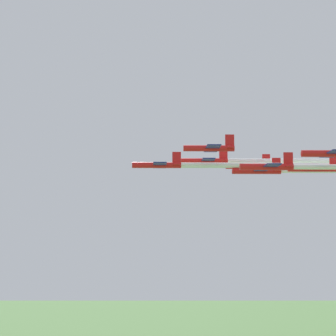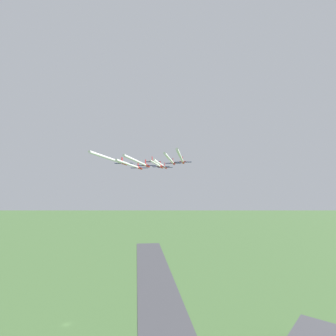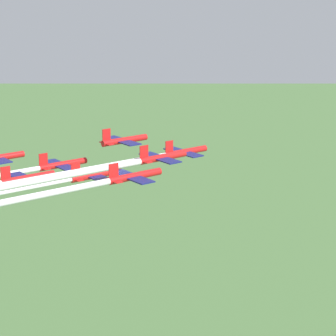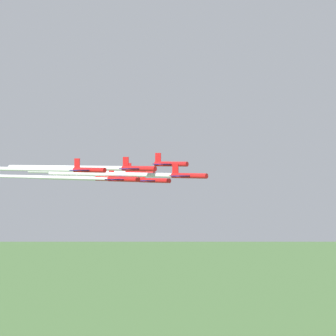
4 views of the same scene
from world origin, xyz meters
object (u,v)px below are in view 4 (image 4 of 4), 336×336
object	(u,v)px
jet_3	(153,180)
jet_5	(88,170)
jet_1	(170,164)
jet_7	(109,179)
jet_4	(122,179)
jet_2	(138,168)
jet_0	(188,175)
jet_6	(139,173)

from	to	relation	value
jet_3	jet_5	bearing A→B (deg)	-0.00
jet_3	jet_5	distance (m)	25.93
jet_1	jet_7	distance (m)	22.28
jet_3	jet_4	xyz separation A→B (m)	(7.08, -10.74, 0.60)
jet_2	jet_7	bearing A→B (deg)	-120.47
jet_0	jet_3	xyz separation A→B (m)	(-25.34, -1.30, -1.86)
jet_2	jet_6	world-z (taller)	jet_2
jet_6	jet_3	bearing A→B (deg)	59.53
jet_1	jet_2	distance (m)	12.91
jet_2	jet_5	distance (m)	12.69
jet_7	jet_0	bearing A→B (deg)	78.91
jet_0	jet_3	distance (m)	25.44
jet_1	jet_6	distance (m)	25.53
jet_2	jet_7	world-z (taller)	jet_2
jet_5	jet_4	bearing A→B (deg)	180.00
jet_2	jet_1	bearing A→B (deg)	180.00
jet_4	jet_7	size ratio (longest dim) A/B	1.00
jet_5	jet_3	bearing A→B (deg)	180.00
jet_2	jet_6	distance (m)	33.81
jet_4	jet_7	bearing A→B (deg)	-120.47
jet_4	jet_7	distance (m)	12.69
jet_2	jet_4	distance (m)	13.04
jet_1	jet_5	size ratio (longest dim) A/B	1.00
jet_2	jet_3	bearing A→B (deg)	-150.46
jet_2	jet_3	distance (m)	22.47
jet_7	jet_4	bearing A→B (deg)	59.53
jet_4	jet_6	bearing A→B (deg)	-150.46
jet_7	jet_2	bearing A→B (deg)	59.53
jet_4	jet_5	bearing A→B (deg)	-0.00
jet_0	jet_2	bearing A→B (deg)	-59.53
jet_1	jet_2	bearing A→B (deg)	-0.00
jet_0	jet_1	bearing A→B (deg)	-120.47
jet_1	jet_3	world-z (taller)	jet_1
jet_3	jet_7	distance (m)	12.69
jet_1	jet_4	world-z (taller)	jet_1
jet_2	jet_4	bearing A→B (deg)	-120.47
jet_0	jet_1	distance (m)	12.99
jet_6	jet_7	bearing A→B (deg)	0.00
jet_5	jet_6	distance (m)	34.00
jet_1	jet_7	size ratio (longest dim) A/B	1.00
jet_1	jet_6	bearing A→B (deg)	-120.47
jet_7	jet_3	bearing A→B (deg)	120.47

